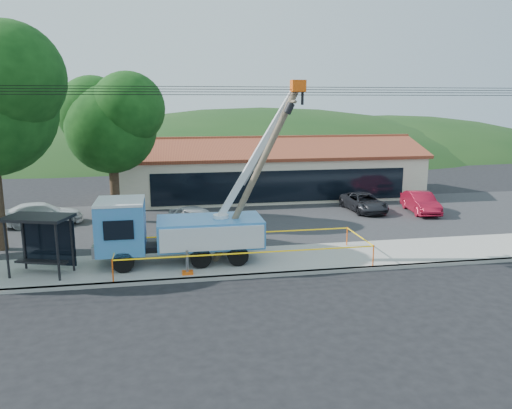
{
  "coord_description": "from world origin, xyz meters",
  "views": [
    {
      "loc": [
        -3.98,
        -17.43,
        7.22
      ],
      "look_at": [
        0.13,
        5.0,
        2.51
      ],
      "focal_mm": 35.0,
      "sensor_mm": 36.0,
      "label": 1
    }
  ],
  "objects_px": {
    "car_silver": "(197,235)",
    "car_dark": "(363,213)",
    "utility_truck": "(175,228)",
    "leaning_pole": "(260,166)",
    "car_red": "(420,214)",
    "bus_shelter": "(41,231)",
    "car_white": "(43,226)"
  },
  "relations": [
    {
      "from": "car_red",
      "to": "car_white",
      "type": "distance_m",
      "value": 23.57
    },
    {
      "from": "bus_shelter",
      "to": "car_white",
      "type": "bearing_deg",
      "value": 120.66
    },
    {
      "from": "car_silver",
      "to": "car_red",
      "type": "xyz_separation_m",
      "value": [
        14.69,
        2.54,
        0.0
      ]
    },
    {
      "from": "car_silver",
      "to": "car_dark",
      "type": "xyz_separation_m",
      "value": [
        11.23,
        3.64,
        0.0
      ]
    },
    {
      "from": "car_red",
      "to": "car_white",
      "type": "bearing_deg",
      "value": -174.13
    },
    {
      "from": "car_dark",
      "to": "car_white",
      "type": "bearing_deg",
      "value": 177.45
    },
    {
      "from": "car_silver",
      "to": "car_red",
      "type": "distance_m",
      "value": 14.91
    },
    {
      "from": "utility_truck",
      "to": "leaning_pole",
      "type": "bearing_deg",
      "value": -3.03
    },
    {
      "from": "utility_truck",
      "to": "car_white",
      "type": "xyz_separation_m",
      "value": [
        -7.57,
        8.58,
        -1.69
      ]
    },
    {
      "from": "car_red",
      "to": "car_dark",
      "type": "xyz_separation_m",
      "value": [
        -3.47,
        1.11,
        0.0
      ]
    },
    {
      "from": "utility_truck",
      "to": "car_white",
      "type": "height_order",
      "value": "utility_truck"
    },
    {
      "from": "utility_truck",
      "to": "car_red",
      "type": "xyz_separation_m",
      "value": [
        15.98,
        7.59,
        -1.69
      ]
    },
    {
      "from": "bus_shelter",
      "to": "car_white",
      "type": "height_order",
      "value": "bus_shelter"
    },
    {
      "from": "utility_truck",
      "to": "leaning_pole",
      "type": "height_order",
      "value": "utility_truck"
    },
    {
      "from": "car_red",
      "to": "utility_truck",
      "type": "bearing_deg",
      "value": -146.33
    },
    {
      "from": "car_silver",
      "to": "car_white",
      "type": "bearing_deg",
      "value": 129.56
    },
    {
      "from": "bus_shelter",
      "to": "car_dark",
      "type": "relative_size",
      "value": 0.69
    },
    {
      "from": "leaning_pole",
      "to": "car_dark",
      "type": "height_order",
      "value": "leaning_pole"
    },
    {
      "from": "utility_truck",
      "to": "car_white",
      "type": "relative_size",
      "value": 2.05
    },
    {
      "from": "utility_truck",
      "to": "car_red",
      "type": "height_order",
      "value": "utility_truck"
    },
    {
      "from": "leaning_pole",
      "to": "car_dark",
      "type": "distance_m",
      "value": 13.21
    },
    {
      "from": "leaning_pole",
      "to": "bus_shelter",
      "type": "bearing_deg",
      "value": -177.84
    },
    {
      "from": "bus_shelter",
      "to": "car_red",
      "type": "relative_size",
      "value": 0.72
    },
    {
      "from": "utility_truck",
      "to": "bus_shelter",
      "type": "relative_size",
      "value": 3.14
    },
    {
      "from": "leaning_pole",
      "to": "car_white",
      "type": "relative_size",
      "value": 1.74
    },
    {
      "from": "bus_shelter",
      "to": "car_silver",
      "type": "distance_m",
      "value": 9.01
    },
    {
      "from": "bus_shelter",
      "to": "car_white",
      "type": "relative_size",
      "value": 0.65
    },
    {
      "from": "car_white",
      "to": "car_dark",
      "type": "xyz_separation_m",
      "value": [
        20.08,
        0.12,
        0.0
      ]
    },
    {
      "from": "car_red",
      "to": "leaning_pole",
      "type": "bearing_deg",
      "value": -139.13
    },
    {
      "from": "leaning_pole",
      "to": "utility_truck",
      "type": "bearing_deg",
      "value": 176.97
    },
    {
      "from": "car_silver",
      "to": "car_red",
      "type": "bearing_deg",
      "value": -18.92
    },
    {
      "from": "car_red",
      "to": "car_white",
      "type": "xyz_separation_m",
      "value": [
        -23.55,
        0.99,
        0.0
      ]
    }
  ]
}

